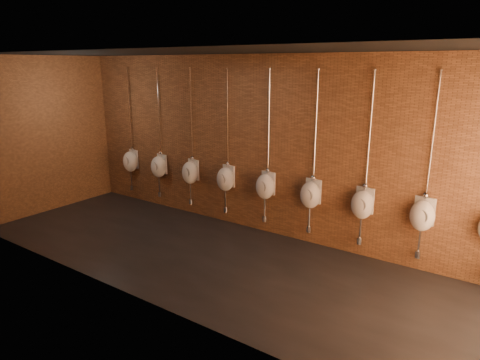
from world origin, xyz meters
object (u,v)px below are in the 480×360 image
(urinal_3, at_px, (226,178))
(urinal_4, at_px, (265,186))
(urinal_1, at_px, (159,166))
(urinal_7, at_px, (423,214))
(urinal_0, at_px, (131,161))
(urinal_5, at_px, (311,194))
(urinal_2, at_px, (190,172))
(urinal_6, at_px, (363,203))

(urinal_3, bearing_deg, urinal_4, 0.00)
(urinal_1, height_order, urinal_4, same)
(urinal_7, bearing_deg, urinal_3, 180.00)
(urinal_0, height_order, urinal_5, same)
(urinal_2, distance_m, urinal_7, 4.44)
(urinal_4, distance_m, urinal_5, 0.89)
(urinal_3, bearing_deg, urinal_5, 0.00)
(urinal_3, height_order, urinal_7, same)
(urinal_2, relative_size, urinal_6, 1.00)
(urinal_4, xyz_separation_m, urinal_6, (1.78, 0.00, 0.00))
(urinal_2, distance_m, urinal_4, 1.78)
(urinal_1, xyz_separation_m, urinal_3, (1.78, 0.00, 0.00))
(urinal_0, height_order, urinal_4, same)
(urinal_4, relative_size, urinal_6, 1.00)
(urinal_4, relative_size, urinal_5, 1.00)
(urinal_4, relative_size, urinal_7, 1.00)
(urinal_2, xyz_separation_m, urinal_4, (1.78, 0.00, 0.00))
(urinal_1, distance_m, urinal_5, 3.55)
(urinal_3, relative_size, urinal_6, 1.00)
(urinal_2, xyz_separation_m, urinal_5, (2.67, 0.00, 0.00))
(urinal_0, relative_size, urinal_5, 1.00)
(urinal_3, relative_size, urinal_7, 1.00)
(urinal_5, height_order, urinal_6, same)
(urinal_1, distance_m, urinal_7, 5.33)
(urinal_0, bearing_deg, urinal_7, 0.00)
(urinal_3, bearing_deg, urinal_2, 180.00)
(urinal_6, bearing_deg, urinal_5, 180.00)
(urinal_0, relative_size, urinal_3, 1.00)
(urinal_6, relative_size, urinal_7, 1.00)
(urinal_7, bearing_deg, urinal_5, 180.00)
(urinal_2, height_order, urinal_5, same)
(urinal_6, height_order, urinal_7, same)
(urinal_2, distance_m, urinal_5, 2.67)
(urinal_0, bearing_deg, urinal_2, 0.00)
(urinal_0, relative_size, urinal_7, 1.00)
(urinal_7, bearing_deg, urinal_6, 180.00)
(urinal_3, bearing_deg, urinal_7, 0.00)
(urinal_2, bearing_deg, urinal_7, 0.00)
(urinal_0, bearing_deg, urinal_3, 0.00)
(urinal_7, bearing_deg, urinal_2, 180.00)
(urinal_6, bearing_deg, urinal_7, 0.00)
(urinal_0, height_order, urinal_6, same)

